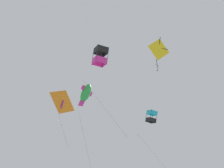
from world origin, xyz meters
The scene contains 5 objects.
kite_box_upper_right centered at (-4.24, 4.17, 16.89)m, with size 3.62×3.57×7.45m.
kite_diamond_highest centered at (2.79, 3.20, 20.00)m, with size 0.78×2.15×3.41m.
kite_fish_low_drifter centered at (0.40, -3.00, 16.21)m, with size 2.66×1.99×9.51m.
kite_delta_far_centre centered at (-3.19, -5.03, 17.18)m, with size 2.49×2.16×5.53m.
kite_box_near_right centered at (-0.62, -1.69, 21.27)m, with size 4.06×4.23×8.80m.
Camera 1 is at (25.38, -4.71, 0.50)m, focal length 54.16 mm.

